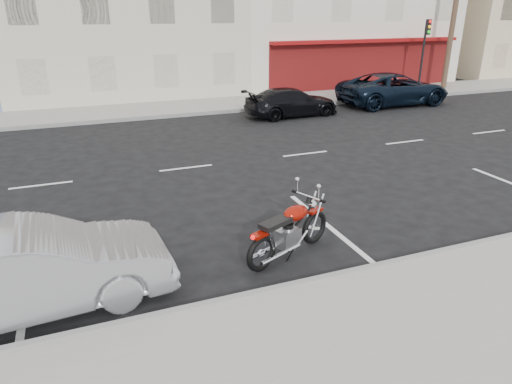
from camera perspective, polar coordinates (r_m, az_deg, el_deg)
ground at (r=14.40m, az=-0.95°, el=3.95°), size 120.00×120.00×0.00m
sidewalk_far at (r=21.99m, az=-21.75°, el=8.90°), size 80.00×3.40×0.15m
curb_near at (r=7.29m, az=-19.68°, el=-16.17°), size 80.00×0.12×0.16m
curb_far at (r=20.33m, az=-21.68°, el=7.97°), size 80.00×0.12×0.16m
utility_pole at (r=29.50m, az=23.70°, el=20.76°), size 1.80×0.30×9.00m
traffic_light at (r=28.03m, az=20.32°, el=16.73°), size 0.26×0.30×3.80m
fire_hydrant at (r=27.42m, az=17.10°, el=12.73°), size 0.20×0.20×0.72m
motorcycle at (r=9.23m, az=7.45°, el=-3.45°), size 2.08×1.07×1.11m
sedan_silver at (r=7.89m, az=-26.47°, el=-8.72°), size 4.40×1.81×1.42m
suv_far at (r=24.10m, az=16.83°, el=12.23°), size 5.62×2.62×1.56m
car_far at (r=20.62m, az=4.47°, el=11.14°), size 4.37×2.01×1.24m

